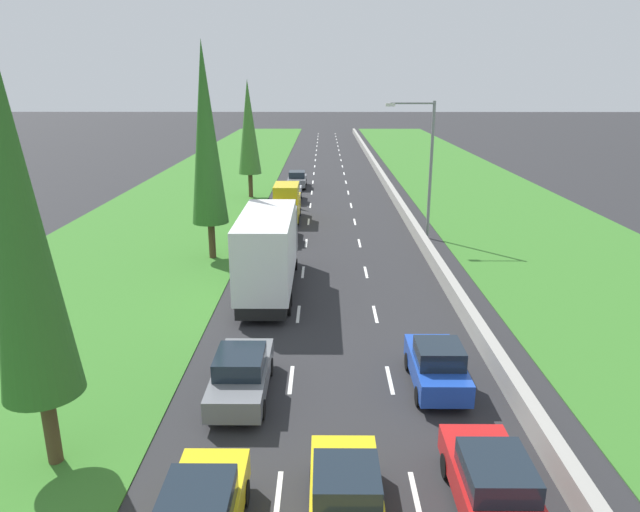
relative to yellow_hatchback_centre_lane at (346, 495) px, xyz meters
name	(u,v)px	position (x,y,z in m)	size (l,w,h in m)	color
ground_plane	(329,178)	(0.07, 51.92, -0.84)	(300.00, 300.00, 0.00)	#28282B
grass_verge_left	(215,177)	(-12.58, 51.92, -0.82)	(14.00, 140.00, 0.04)	#387528
grass_verge_right	(459,178)	(14.42, 51.92, -0.82)	(14.00, 140.00, 0.04)	#387528
median_barrier	(381,174)	(5.77, 51.92, -0.41)	(0.44, 120.00, 0.85)	#9E9B93
lane_markings	(329,178)	(0.07, 51.92, -0.83)	(3.64, 116.00, 0.01)	white
yellow_hatchback_centre_lane	(346,495)	(0.00, 0.00, 0.00)	(1.74, 3.90, 1.72)	yellow
grey_sedan_left_lane	(241,374)	(-3.26, 5.84, -0.02)	(1.82, 4.50, 1.64)	slate
red_sedan_right_lane	(494,487)	(3.56, 0.34, -0.02)	(1.82, 4.50, 1.64)	red
blue_hatchback_right_lane	(437,365)	(3.35, 6.43, 0.00)	(1.74, 3.90, 1.72)	#1E47B7
white_box_truck_left_lane	(269,250)	(-3.24, 15.89, 1.35)	(2.46, 9.40, 4.18)	black
black_hatchback_left_lane	(281,228)	(-3.34, 25.71, 0.00)	(1.74, 3.90, 1.72)	black
yellow_van_left_lane	(287,202)	(-3.33, 31.38, 0.56)	(1.96, 4.90, 2.82)	yellow
silver_hatchback_left_lane	(291,192)	(-3.40, 38.86, 0.00)	(1.74, 3.90, 1.72)	silver
grey_sedan_left_lane_seventh	(297,179)	(-3.19, 45.77, -0.02)	(1.82, 4.50, 1.64)	slate
poplar_tree_nearest	(20,228)	(-7.95, 2.31, 5.85)	(2.08, 2.08, 11.27)	#4C3823
poplar_tree_second	(206,135)	(-7.19, 21.59, 6.42)	(2.11, 2.11, 12.41)	#4C3823
poplar_tree_third	(249,128)	(-7.22, 40.58, 5.43)	(2.06, 2.06, 10.44)	#4C3823
street_light_mast	(426,161)	(6.14, 26.27, 4.40)	(3.20, 0.28, 9.00)	gray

